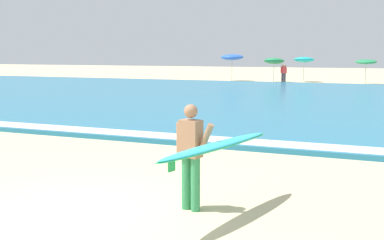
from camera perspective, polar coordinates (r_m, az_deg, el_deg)
The scene contains 10 objects.
ground_plane at distance 7.87m, azimuth -14.46°, elevation -11.02°, with size 160.00×160.00×0.00m, color beige.
sea at distance 26.28m, azimuth 12.26°, elevation 2.44°, with size 120.00×28.00×0.14m, color teal.
surf_foam at distance 13.39m, azimuth 2.18°, elevation -2.27°, with size 120.00×0.92×0.01m, color white.
surfer_with_board at distance 7.47m, azimuth 1.50°, elevation -3.51°, with size 1.29×2.92×1.73m.
beach_umbrella_0 at distance 43.91m, azimuth 4.81°, elevation 7.49°, with size 2.06×2.08×2.47m.
beach_umbrella_1 at distance 42.62m, azimuth 9.79°, elevation 6.97°, with size 1.76×1.80×2.20m.
beach_umbrella_2 at distance 43.47m, azimuth 13.25°, elevation 7.03°, with size 1.77×1.80×2.25m.
beach_umbrella_3 at distance 41.57m, azimuth 20.10°, elevation 6.56°, with size 1.70×1.73×2.10m.
beachgoer_near_row_left at distance 41.40m, azimuth 11.02°, elevation 5.52°, with size 0.32×0.20×1.58m.
beachgoer_near_row_mid at distance 42.09m, azimuth 10.79°, elevation 5.56°, with size 0.32×0.20×1.58m.
Camera 1 is at (4.51, -5.93, 2.53)m, focal length 44.59 mm.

